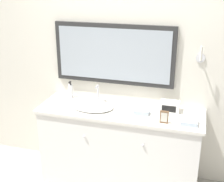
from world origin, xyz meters
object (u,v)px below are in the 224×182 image
object	(u,v)px
soap_bottle	(71,91)
picture_frame	(164,117)
appliance_box	(170,106)
sink_basin	(93,106)

from	to	relation	value
soap_bottle	picture_frame	xyz separation A→B (m)	(1.10, -0.36, -0.02)
appliance_box	picture_frame	bearing A→B (deg)	-93.38
soap_bottle	sink_basin	bearing A→B (deg)	-30.81
appliance_box	sink_basin	bearing A→B (deg)	-169.81
soap_bottle	picture_frame	size ratio (longest dim) A/B	1.52
soap_bottle	picture_frame	distance (m)	1.16
picture_frame	appliance_box	bearing A→B (deg)	86.62
sink_basin	soap_bottle	bearing A→B (deg)	149.19
sink_basin	appliance_box	size ratio (longest dim) A/B	2.24
soap_bottle	appliance_box	xyz separation A→B (m)	(1.12, -0.06, -0.03)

